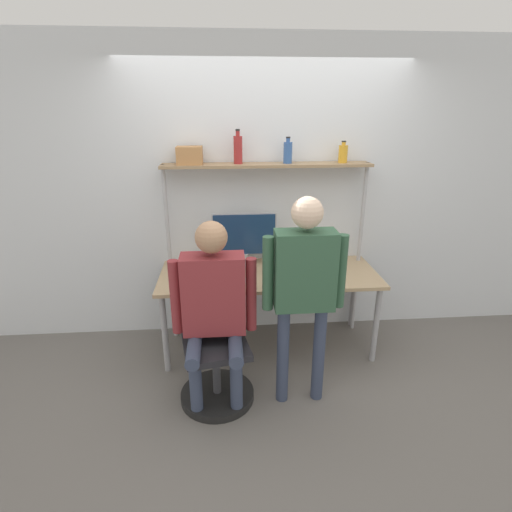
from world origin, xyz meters
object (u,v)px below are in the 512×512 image
(storage_box, at_px, (190,155))
(laptop, at_px, (221,274))
(person_standing, at_px, (304,279))
(cell_phone, at_px, (250,282))
(bottle_red, at_px, (238,149))
(office_chair, at_px, (215,363))
(bottle_blue, at_px, (288,152))
(bottle_amber, at_px, (343,153))
(person_seated, at_px, (214,301))
(monitor, at_px, (244,237))

(storage_box, bearing_deg, laptop, -57.79)
(person_standing, bearing_deg, cell_phone, 121.44)
(cell_phone, height_order, bottle_red, bottle_red)
(office_chair, height_order, bottle_blue, bottle_blue)
(bottle_blue, xyz_separation_m, bottle_amber, (0.48, 0.00, -0.02))
(person_seated, height_order, person_standing, person_standing)
(monitor, height_order, person_standing, person_standing)
(office_chair, bearing_deg, bottle_blue, 54.23)
(cell_phone, bearing_deg, person_seated, -118.84)
(monitor, bearing_deg, bottle_amber, 2.43)
(cell_phone, distance_m, storage_box, 1.18)
(cell_phone, xyz_separation_m, office_chair, (-0.29, -0.47, -0.45))
(office_chair, bearing_deg, cell_phone, 58.30)
(person_standing, distance_m, bottle_amber, 1.33)
(office_chair, xyz_separation_m, storage_box, (-0.18, 0.91, 1.44))
(laptop, distance_m, office_chair, 0.73)
(monitor, relative_size, bottle_blue, 2.63)
(laptop, height_order, bottle_blue, bottle_blue)
(bottle_amber, bearing_deg, monitor, -177.57)
(monitor, xyz_separation_m, bottle_red, (-0.04, 0.04, 0.76))
(laptop, relative_size, bottle_blue, 1.29)
(storage_box, bearing_deg, office_chair, -78.77)
(cell_phone, xyz_separation_m, bottle_blue, (0.36, 0.43, 1.01))
(laptop, relative_size, storage_box, 1.33)
(person_seated, bearing_deg, bottle_red, 76.95)
(bottle_red, bearing_deg, bottle_amber, 0.00)
(laptop, height_order, person_seated, person_seated)
(laptop, height_order, bottle_red, bottle_red)
(cell_phone, height_order, bottle_amber, bottle_amber)
(cell_phone, distance_m, bottle_red, 1.12)
(office_chair, height_order, person_seated, person_seated)
(person_seated, relative_size, storage_box, 6.54)
(laptop, xyz_separation_m, bottle_blue, (0.59, 0.38, 0.95))
(bottle_amber, bearing_deg, bottle_red, -180.00)
(monitor, relative_size, bottle_amber, 3.14)
(cell_phone, distance_m, person_standing, 0.70)
(monitor, bearing_deg, laptop, -121.79)
(monitor, height_order, person_seated, person_seated)
(laptop, bearing_deg, storage_box, 122.21)
(office_chair, height_order, person_standing, person_standing)
(office_chair, distance_m, bottle_amber, 2.05)
(cell_phone, height_order, bottle_blue, bottle_blue)
(laptop, distance_m, bottle_amber, 1.48)
(monitor, bearing_deg, office_chair, -107.36)
(cell_phone, distance_m, office_chair, 0.72)
(storage_box, bearing_deg, monitor, -4.64)
(bottle_blue, height_order, storage_box, bottle_blue)
(monitor, xyz_separation_m, office_chair, (-0.27, -0.87, -0.72))
(monitor, relative_size, person_standing, 0.37)
(bottle_red, xyz_separation_m, storage_box, (-0.41, 0.00, -0.05))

